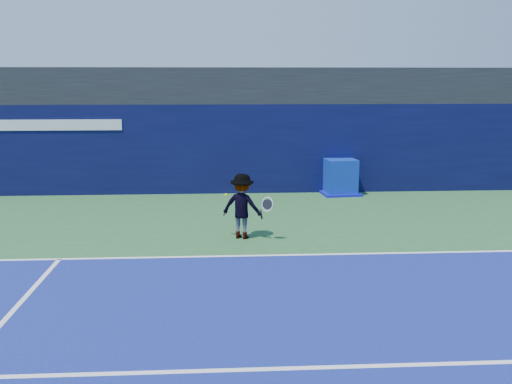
# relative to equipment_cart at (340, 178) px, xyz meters

# --- Properties ---
(ground) EXTENTS (80.00, 80.00, 0.00)m
(ground) POSITION_rel_equipment_cart_xyz_m (-2.49, -9.74, -0.54)
(ground) COLOR #2A5F2F
(ground) RESTS_ON ground
(baseline) EXTENTS (24.00, 0.10, 0.01)m
(baseline) POSITION_rel_equipment_cart_xyz_m (-2.49, -6.74, -0.53)
(baseline) COLOR white
(baseline) RESTS_ON ground
(service_line) EXTENTS (24.00, 0.10, 0.01)m
(service_line) POSITION_rel_equipment_cart_xyz_m (-2.49, -11.74, -0.53)
(service_line) COLOR white
(service_line) RESTS_ON ground
(stadium_band) EXTENTS (36.00, 3.00, 1.20)m
(stadium_band) POSITION_rel_equipment_cart_xyz_m (-2.49, 1.76, 3.06)
(stadium_band) COLOR black
(stadium_band) RESTS_ON back_wall_assembly
(back_wall_assembly) EXTENTS (36.00, 1.03, 3.00)m
(back_wall_assembly) POSITION_rel_equipment_cart_xyz_m (-2.50, 0.76, 0.96)
(back_wall_assembly) COLOR #090B34
(back_wall_assembly) RESTS_ON ground
(equipment_cart) EXTENTS (1.37, 1.37, 1.19)m
(equipment_cart) POSITION_rel_equipment_cart_xyz_m (0.00, 0.00, 0.00)
(equipment_cart) COLOR #0B289E
(equipment_cart) RESTS_ON ground
(tennis_player) EXTENTS (1.32, 0.93, 1.59)m
(tennis_player) POSITION_rel_equipment_cart_xyz_m (-3.48, -5.25, 0.25)
(tennis_player) COLOR silver
(tennis_player) RESTS_ON ground
(tennis_ball) EXTENTS (0.07, 0.07, 0.07)m
(tennis_ball) POSITION_rel_equipment_cart_xyz_m (-3.87, -3.53, 0.19)
(tennis_ball) COLOR #CDCE16
(tennis_ball) RESTS_ON ground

